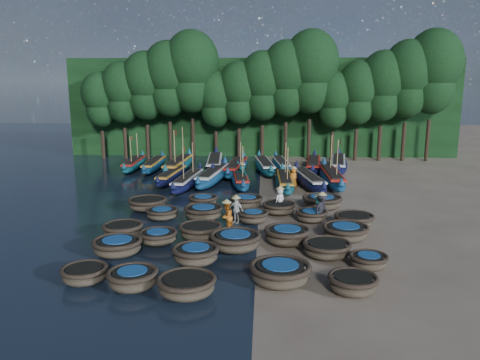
{
  "coord_description": "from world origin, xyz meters",
  "views": [
    {
      "loc": [
        0.28,
        -26.23,
        7.65
      ],
      "look_at": [
        -1.27,
        3.86,
        1.3
      ],
      "focal_mm": 35.0,
      "sensor_mm": 36.0,
      "label": 1
    }
  ],
  "objects_px": {
    "long_boat_9": "(134,164)",
    "long_boat_11": "(179,165)",
    "coracle_12": "(201,231)",
    "fisherman_1": "(319,207)",
    "coracle_2": "(187,285)",
    "coracle_0": "(85,274)",
    "coracle_1": "(133,278)",
    "coracle_3": "(280,273)",
    "long_boat_5": "(240,179)",
    "coracle_7": "(235,241)",
    "long_boat_7": "(308,180)",
    "coracle_19": "(354,220)",
    "long_boat_3": "(188,181)",
    "long_boat_17": "(338,164)",
    "coracle_18": "(311,215)",
    "coracle_22": "(247,202)",
    "coracle_23": "(279,208)",
    "long_boat_8": "(332,177)",
    "coracle_16": "(204,212)",
    "long_boat_12": "(215,164)",
    "coracle_9": "(369,261)",
    "coracle_24": "(322,202)",
    "coracle_11": "(158,237)",
    "long_boat_10": "(154,165)",
    "coracle_6": "(196,254)",
    "coracle_14": "(346,232)",
    "long_boat_4": "(213,176)",
    "coracle_10": "(123,230)",
    "fisherman_2": "(227,216)",
    "coracle_15": "(162,213)",
    "fisherman_4": "(236,209)",
    "long_boat_14": "(264,166)",
    "fisherman_3": "(322,208)",
    "coracle_4": "(353,283)",
    "coracle_20": "(148,204)",
    "fisherman_0": "(280,199)",
    "long_boat_15": "(281,164)",
    "long_boat_6": "(285,181)",
    "fisherman_6": "(294,177)",
    "coracle_21": "(203,200)",
    "long_boat_2": "(172,176)"
  },
  "relations": [
    {
      "from": "coracle_12",
      "to": "long_boat_12",
      "type": "xyz_separation_m",
      "value": [
        -1.21,
        18.28,
        0.18
      ]
    },
    {
      "from": "long_boat_8",
      "to": "coracle_4",
      "type": "bearing_deg",
      "value": -96.49
    },
    {
      "from": "coracle_7",
      "to": "coracle_9",
      "type": "bearing_deg",
      "value": -18.05
    },
    {
      "from": "coracle_12",
      "to": "fisherman_1",
      "type": "bearing_deg",
      "value": 27.7
    },
    {
      "from": "coracle_12",
      "to": "coracle_15",
      "type": "bearing_deg",
      "value": 129.01
    },
    {
      "from": "coracle_2",
      "to": "long_boat_14",
      "type": "distance_m",
      "value": 24.21
    },
    {
      "from": "long_boat_14",
      "to": "fisherman_6",
      "type": "distance_m",
      "value": 6.39
    },
    {
      "from": "fisherman_2",
      "to": "fisherman_4",
      "type": "distance_m",
      "value": 1.7
    },
    {
      "from": "coracle_0",
      "to": "coracle_23",
      "type": "height_order",
      "value": "coracle_23"
    },
    {
      "from": "coracle_16",
      "to": "fisherman_1",
      "type": "relative_size",
      "value": 1.51
    },
    {
      "from": "coracle_6",
      "to": "coracle_19",
      "type": "bearing_deg",
      "value": 36.04
    },
    {
      "from": "coracle_19",
      "to": "long_boat_3",
      "type": "xyz_separation_m",
      "value": [
        -10.41,
        8.99,
        0.1
      ]
    },
    {
      "from": "coracle_9",
      "to": "fisherman_2",
      "type": "height_order",
      "value": "fisherman_2"
    },
    {
      "from": "coracle_10",
      "to": "long_boat_9",
      "type": "bearing_deg",
      "value": 103.82
    },
    {
      "from": "long_boat_7",
      "to": "long_boat_11",
      "type": "height_order",
      "value": "long_boat_11"
    },
    {
      "from": "coracle_10",
      "to": "coracle_18",
      "type": "bearing_deg",
      "value": 19.29
    },
    {
      "from": "coracle_6",
      "to": "long_boat_11",
      "type": "bearing_deg",
      "value": 102.24
    },
    {
      "from": "long_boat_2",
      "to": "long_boat_9",
      "type": "bearing_deg",
      "value": 136.42
    },
    {
      "from": "coracle_7",
      "to": "long_boat_7",
      "type": "relative_size",
      "value": 0.36
    },
    {
      "from": "coracle_14",
      "to": "long_boat_4",
      "type": "distance_m",
      "value": 15.14
    },
    {
      "from": "coracle_9",
      "to": "fisherman_1",
      "type": "height_order",
      "value": "fisherman_1"
    },
    {
      "from": "coracle_2",
      "to": "coracle_12",
      "type": "height_order",
      "value": "coracle_12"
    },
    {
      "from": "coracle_7",
      "to": "long_boat_7",
      "type": "bearing_deg",
      "value": 71.43
    },
    {
      "from": "fisherman_6",
      "to": "coracle_1",
      "type": "bearing_deg",
      "value": 24.22
    },
    {
      "from": "coracle_1",
      "to": "coracle_24",
      "type": "distance_m",
      "value": 14.44
    },
    {
      "from": "coracle_23",
      "to": "long_boat_8",
      "type": "distance_m",
      "value": 9.23
    },
    {
      "from": "coracle_19",
      "to": "coracle_3",
      "type": "bearing_deg",
      "value": -119.27
    },
    {
      "from": "coracle_18",
      "to": "coracle_22",
      "type": "xyz_separation_m",
      "value": [
        -3.7,
        2.61,
        0.06
      ]
    },
    {
      "from": "coracle_23",
      "to": "long_boat_6",
      "type": "relative_size",
      "value": 0.27
    },
    {
      "from": "coracle_10",
      "to": "coracle_21",
      "type": "relative_size",
      "value": 1.14
    },
    {
      "from": "long_boat_9",
      "to": "long_boat_11",
      "type": "relative_size",
      "value": 0.83
    },
    {
      "from": "coracle_18",
      "to": "long_boat_6",
      "type": "height_order",
      "value": "long_boat_6"
    },
    {
      "from": "coracle_20",
      "to": "fisherman_0",
      "type": "bearing_deg",
      "value": 0.15
    },
    {
      "from": "coracle_11",
      "to": "long_boat_14",
      "type": "distance_m",
      "value": 19.3
    },
    {
      "from": "coracle_0",
      "to": "coracle_1",
      "type": "height_order",
      "value": "coracle_1"
    },
    {
      "from": "coracle_3",
      "to": "coracle_11",
      "type": "relative_size",
      "value": 1.18
    },
    {
      "from": "coracle_15",
      "to": "fisherman_4",
      "type": "height_order",
      "value": "fisherman_4"
    },
    {
      "from": "coracle_2",
      "to": "coracle_18",
      "type": "xyz_separation_m",
      "value": [
        5.42,
        9.44,
        -0.03
      ]
    },
    {
      "from": "coracle_0",
      "to": "long_boat_2",
      "type": "xyz_separation_m",
      "value": [
        -0.28,
        18.71,
        0.1
      ]
    },
    {
      "from": "coracle_19",
      "to": "long_boat_17",
      "type": "xyz_separation_m",
      "value": [
        1.64,
        16.24,
        0.18
      ]
    },
    {
      "from": "coracle_23",
      "to": "fisherman_2",
      "type": "bearing_deg",
      "value": -128.52
    },
    {
      "from": "coracle_10",
      "to": "long_boat_12",
      "type": "relative_size",
      "value": 0.26
    },
    {
      "from": "coracle_16",
      "to": "long_boat_12",
      "type": "bearing_deg",
      "value": 93.62
    },
    {
      "from": "coracle_11",
      "to": "long_boat_10",
      "type": "relative_size",
      "value": 0.3
    },
    {
      "from": "long_boat_4",
      "to": "coracle_4",
      "type": "bearing_deg",
      "value": -60.55
    },
    {
      "from": "coracle_23",
      "to": "long_boat_15",
      "type": "xyz_separation_m",
      "value": [
        0.59,
        14.22,
        0.09
      ]
    },
    {
      "from": "coracle_4",
      "to": "coracle_11",
      "type": "distance_m",
      "value": 9.67
    },
    {
      "from": "coracle_3",
      "to": "long_boat_5",
      "type": "height_order",
      "value": "long_boat_5"
    },
    {
      "from": "fisherman_0",
      "to": "fisherman_2",
      "type": "distance_m",
      "value": 4.84
    },
    {
      "from": "long_boat_14",
      "to": "fisherman_3",
      "type": "relative_size",
      "value": 4.26
    }
  ]
}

